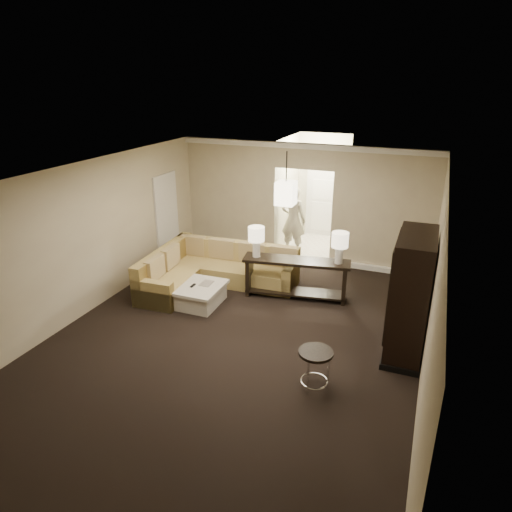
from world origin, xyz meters
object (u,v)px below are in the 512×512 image
at_px(console_table, 296,275).
at_px(armoire, 410,298).
at_px(sectional_sofa, 212,270).
at_px(coffee_table, 197,294).
at_px(person, 293,217).
at_px(drink_table, 315,362).

height_order(console_table, armoire, armoire).
bearing_deg(console_table, sectional_sofa, 174.38).
distance_m(coffee_table, person, 3.51).
bearing_deg(armoire, sectional_sofa, 165.01).
xyz_separation_m(coffee_table, drink_table, (2.82, -1.68, 0.23)).
bearing_deg(console_table, coffee_table, -159.29).
distance_m(armoire, person, 4.61).
bearing_deg(drink_table, person, 110.90).
bearing_deg(coffee_table, drink_table, -30.76).
distance_m(sectional_sofa, coffee_table, 0.89).
bearing_deg(coffee_table, armoire, -2.98).
distance_m(sectional_sofa, armoire, 4.22).
relative_size(coffee_table, drink_table, 1.63).
xyz_separation_m(sectional_sofa, drink_table, (2.93, -2.56, 0.10)).
xyz_separation_m(sectional_sofa, person, (1.03, 2.42, 0.62)).
xyz_separation_m(sectional_sofa, coffee_table, (0.11, -0.88, -0.13)).
height_order(armoire, person, armoire).
bearing_deg(sectional_sofa, person, 63.65).
bearing_deg(person, sectional_sofa, 73.46).
height_order(sectional_sofa, person, person).
relative_size(console_table, person, 1.12).
distance_m(drink_table, person, 5.36).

